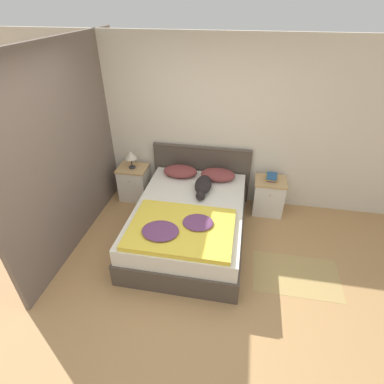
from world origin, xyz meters
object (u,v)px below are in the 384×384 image
Objects in this scene: bed at (189,222)px; pillow_right at (218,175)px; nightstand_right at (268,196)px; pillow_left at (180,171)px; book_stack at (272,177)px; dog at (203,186)px; table_lamp at (131,156)px; nightstand_left at (134,183)px.

pillow_right reaches higher than bed.
nightstand_right is at bearing 37.09° from bed.
pillow_right is at bearing 0.00° from pillow_left.
pillow_right is (0.30, 0.80, 0.35)m from bed.
book_stack is (1.11, 0.86, 0.35)m from bed.
dog is 1.30m from table_lamp.
pillow_left is 1.00× the size of pillow_right.
dog is at bearing 73.96° from bed.
nightstand_left is 2.21m from nightstand_right.
pillow_left is at bearing 110.34° from bed.
table_lamp is (-2.21, -0.00, 0.50)m from nightstand_right.
nightstand_right is 1.44m from pillow_left.
dog is at bearing -156.13° from book_stack.
dog is 2.30× the size of table_lamp.
book_stack reaches higher than nightstand_left.
table_lamp reaches higher than nightstand_left.
nightstand_right is 2.26m from table_lamp.
bed is 3.87× the size of pillow_right.
bed is 0.92m from pillow_left.
nightstand_left is at bearing 178.48° from pillow_right.
pillow_left is at bearing -177.41° from book_stack.
pillow_left is (0.81, -0.04, 0.32)m from nightstand_left.
bed is 1.44m from book_stack.
dog is 2.83× the size of book_stack.
nightstand_left is at bearing 180.00° from nightstand_right.
dog is at bearing -157.39° from nightstand_right.
nightstand_left is 1.09× the size of pillow_right.
book_stack is (0.98, 0.43, -0.00)m from dog.
table_lamp is (-1.23, 0.40, 0.17)m from dog.
nightstand_left is at bearing 142.91° from bed.
dog is (-0.98, -0.41, 0.33)m from nightstand_right.
pillow_right is (1.40, -0.04, 0.32)m from nightstand_left.
book_stack is at bearing 37.92° from bed.
book_stack is (0.00, 0.03, 0.33)m from nightstand_right.
nightstand_right reaches higher than bed.
pillow_right is at bearing -1.52° from nightstand_left.
nightstand_left is 1.44m from pillow_right.
table_lamp reaches higher than nightstand_right.
pillow_right is 2.29× the size of book_stack.
book_stack is at bearing 87.60° from nightstand_right.
pillow_left is 0.59m from pillow_right.
dog is at bearing -18.23° from table_lamp.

